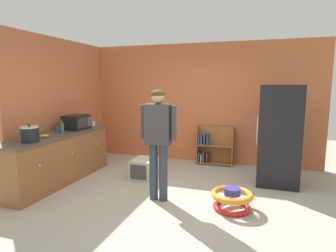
{
  "coord_description": "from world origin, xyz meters",
  "views": [
    {
      "loc": [
        1.3,
        -4.05,
        1.8
      ],
      "look_at": [
        -0.18,
        0.41,
        1.09
      ],
      "focal_mm": 30.17,
      "sensor_mm": 36.0,
      "label": 1
    }
  ],
  "objects_px": {
    "baby_walker": "(232,199)",
    "banana_bunch": "(45,136)",
    "microwave": "(76,122)",
    "green_glass_bottle": "(62,128)",
    "white_cup": "(93,123)",
    "pet_carrier": "(144,168)",
    "refrigerator": "(279,135)",
    "red_cup": "(34,133)",
    "bookshelf": "(213,148)",
    "blue_cup": "(58,129)",
    "yellow_cup": "(89,125)",
    "standing_person": "(158,135)",
    "amber_bottle": "(29,132)",
    "crock_pot": "(30,134)",
    "kitchen_counter": "(58,158)"
  },
  "relations": [
    {
      "from": "red_cup",
      "to": "white_cup",
      "type": "relative_size",
      "value": 1.0
    },
    {
      "from": "microwave",
      "to": "yellow_cup",
      "type": "distance_m",
      "value": 0.35
    },
    {
      "from": "banana_bunch",
      "to": "blue_cup",
      "type": "height_order",
      "value": "blue_cup"
    },
    {
      "from": "refrigerator",
      "to": "bookshelf",
      "type": "distance_m",
      "value": 1.69
    },
    {
      "from": "refrigerator",
      "to": "yellow_cup",
      "type": "distance_m",
      "value": 3.74
    },
    {
      "from": "amber_bottle",
      "to": "green_glass_bottle",
      "type": "height_order",
      "value": "same"
    },
    {
      "from": "bookshelf",
      "to": "refrigerator",
      "type": "bearing_deg",
      "value": -34.95
    },
    {
      "from": "microwave",
      "to": "crock_pot",
      "type": "distance_m",
      "value": 1.29
    },
    {
      "from": "bookshelf",
      "to": "pet_carrier",
      "type": "distance_m",
      "value": 1.75
    },
    {
      "from": "refrigerator",
      "to": "kitchen_counter",
      "type": "bearing_deg",
      "value": -163.3
    },
    {
      "from": "baby_walker",
      "to": "banana_bunch",
      "type": "relative_size",
      "value": 3.82
    },
    {
      "from": "pet_carrier",
      "to": "banana_bunch",
      "type": "relative_size",
      "value": 3.49
    },
    {
      "from": "refrigerator",
      "to": "banana_bunch",
      "type": "height_order",
      "value": "refrigerator"
    },
    {
      "from": "standing_person",
      "to": "blue_cup",
      "type": "relative_size",
      "value": 18.04
    },
    {
      "from": "standing_person",
      "to": "blue_cup",
      "type": "bearing_deg",
      "value": 170.33
    },
    {
      "from": "amber_bottle",
      "to": "blue_cup",
      "type": "xyz_separation_m",
      "value": [
        0.02,
        0.67,
        -0.05
      ]
    },
    {
      "from": "yellow_cup",
      "to": "white_cup",
      "type": "distance_m",
      "value": 0.2
    },
    {
      "from": "yellow_cup",
      "to": "white_cup",
      "type": "height_order",
      "value": "same"
    },
    {
      "from": "blue_cup",
      "to": "amber_bottle",
      "type": "bearing_deg",
      "value": -91.67
    },
    {
      "from": "refrigerator",
      "to": "green_glass_bottle",
      "type": "xyz_separation_m",
      "value": [
        -3.77,
        -1.06,
        0.11
      ]
    },
    {
      "from": "microwave",
      "to": "green_glass_bottle",
      "type": "xyz_separation_m",
      "value": [
        0.03,
        -0.47,
        -0.04
      ]
    },
    {
      "from": "kitchen_counter",
      "to": "crock_pot",
      "type": "relative_size",
      "value": 8.91
    },
    {
      "from": "baby_walker",
      "to": "banana_bunch",
      "type": "bearing_deg",
      "value": -177.21
    },
    {
      "from": "green_glass_bottle",
      "to": "white_cup",
      "type": "xyz_separation_m",
      "value": [
        0.01,
        1.0,
        -0.05
      ]
    },
    {
      "from": "pet_carrier",
      "to": "yellow_cup",
      "type": "bearing_deg",
      "value": 172.85
    },
    {
      "from": "bookshelf",
      "to": "white_cup",
      "type": "height_order",
      "value": "white_cup"
    },
    {
      "from": "bookshelf",
      "to": "white_cup",
      "type": "relative_size",
      "value": 8.95
    },
    {
      "from": "banana_bunch",
      "to": "yellow_cup",
      "type": "relative_size",
      "value": 1.67
    },
    {
      "from": "bookshelf",
      "to": "baby_walker",
      "type": "relative_size",
      "value": 1.41
    },
    {
      "from": "amber_bottle",
      "to": "blue_cup",
      "type": "bearing_deg",
      "value": 88.33
    },
    {
      "from": "amber_bottle",
      "to": "bookshelf",
      "type": "bearing_deg",
      "value": 44.28
    },
    {
      "from": "banana_bunch",
      "to": "refrigerator",
      "type": "bearing_deg",
      "value": 21.5
    },
    {
      "from": "yellow_cup",
      "to": "crock_pot",
      "type": "bearing_deg",
      "value": -89.28
    },
    {
      "from": "baby_walker",
      "to": "white_cup",
      "type": "xyz_separation_m",
      "value": [
        -3.1,
        1.27,
        0.79
      ]
    },
    {
      "from": "kitchen_counter",
      "to": "bookshelf",
      "type": "distance_m",
      "value": 3.25
    },
    {
      "from": "crock_pot",
      "to": "amber_bottle",
      "type": "relative_size",
      "value": 1.1
    },
    {
      "from": "refrigerator",
      "to": "white_cup",
      "type": "distance_m",
      "value": 3.76
    },
    {
      "from": "standing_person",
      "to": "blue_cup",
      "type": "height_order",
      "value": "standing_person"
    },
    {
      "from": "refrigerator",
      "to": "green_glass_bottle",
      "type": "distance_m",
      "value": 3.91
    },
    {
      "from": "baby_walker",
      "to": "pet_carrier",
      "type": "bearing_deg",
      "value": 152.71
    },
    {
      "from": "refrigerator",
      "to": "white_cup",
      "type": "relative_size",
      "value": 18.74
    },
    {
      "from": "microwave",
      "to": "white_cup",
      "type": "xyz_separation_m",
      "value": [
        0.04,
        0.53,
        -0.09
      ]
    },
    {
      "from": "banana_bunch",
      "to": "yellow_cup",
      "type": "height_order",
      "value": "yellow_cup"
    },
    {
      "from": "standing_person",
      "to": "microwave",
      "type": "xyz_separation_m",
      "value": [
        -2.02,
        0.76,
        0.01
      ]
    },
    {
      "from": "amber_bottle",
      "to": "baby_walker",
      "type": "bearing_deg",
      "value": 5.48
    },
    {
      "from": "microwave",
      "to": "blue_cup",
      "type": "xyz_separation_m",
      "value": [
        -0.14,
        -0.39,
        -0.09
      ]
    },
    {
      "from": "amber_bottle",
      "to": "green_glass_bottle",
      "type": "xyz_separation_m",
      "value": [
        0.19,
        0.59,
        0.0
      ]
    },
    {
      "from": "kitchen_counter",
      "to": "pet_carrier",
      "type": "xyz_separation_m",
      "value": [
        1.4,
        0.72,
        -0.27
      ]
    },
    {
      "from": "microwave",
      "to": "green_glass_bottle",
      "type": "bearing_deg",
      "value": -86.18
    },
    {
      "from": "microwave",
      "to": "blue_cup",
      "type": "relative_size",
      "value": 5.05
    }
  ]
}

